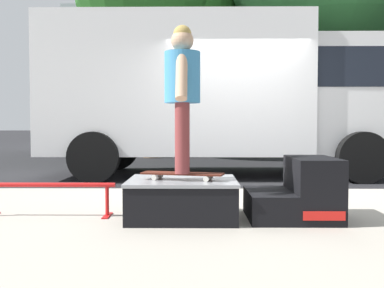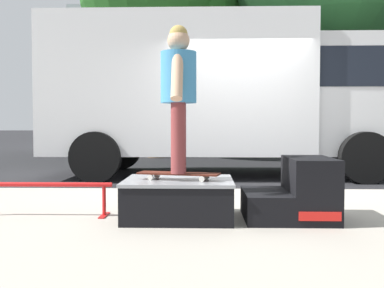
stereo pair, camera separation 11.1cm
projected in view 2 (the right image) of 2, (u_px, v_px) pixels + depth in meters
ground_plane at (244, 192)px, 6.76m from camera, size 140.00×140.00×0.00m
sidewalk_slab at (276, 239)px, 3.76m from camera, size 50.00×5.00×0.12m
skate_box at (179, 197)px, 4.29m from camera, size 1.03×0.85×0.38m
kicker_ramp at (296, 194)px, 4.25m from camera, size 0.83×0.79×0.59m
grind_rail at (46, 191)px, 4.41m from camera, size 1.31×0.28×0.33m
skateboard at (179, 174)px, 4.23m from camera, size 0.81×0.38×0.07m
skater_kid at (179, 86)px, 4.19m from camera, size 0.34×0.71×1.38m
box_truck at (227, 90)px, 8.89m from camera, size 6.91×2.63×3.05m
house_behind at (180, 59)px, 22.04m from camera, size 9.54×8.23×8.40m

